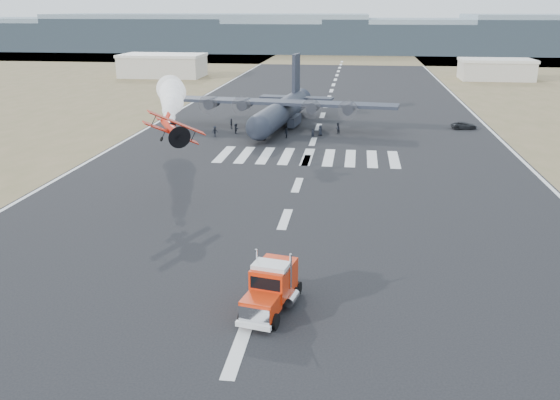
% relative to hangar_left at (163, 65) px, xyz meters
% --- Properties ---
extents(ground, '(500.00, 500.00, 0.00)m').
position_rel_hangar_left_xyz_m(ground, '(52.00, -145.00, -3.41)').
color(ground, black).
rests_on(ground, ground).
extents(scrub_far, '(500.00, 80.00, 0.00)m').
position_rel_hangar_left_xyz_m(scrub_far, '(52.00, 85.00, -3.41)').
color(scrub_far, brown).
rests_on(scrub_far, ground).
extents(runway_markings, '(60.00, 260.00, 0.01)m').
position_rel_hangar_left_xyz_m(runway_markings, '(52.00, -85.00, -3.40)').
color(runway_markings, silver).
rests_on(runway_markings, ground).
extents(ridge_seg_b, '(150.00, 50.00, 15.00)m').
position_rel_hangar_left_xyz_m(ridge_seg_b, '(-78.00, 115.00, 4.09)').
color(ridge_seg_b, slate).
rests_on(ridge_seg_b, ground).
extents(ridge_seg_c, '(150.00, 50.00, 17.00)m').
position_rel_hangar_left_xyz_m(ridge_seg_c, '(-13.00, 115.00, 5.09)').
color(ridge_seg_c, slate).
rests_on(ridge_seg_c, ground).
extents(ridge_seg_d, '(150.00, 50.00, 13.00)m').
position_rel_hangar_left_xyz_m(ridge_seg_d, '(52.00, 115.00, 3.09)').
color(ridge_seg_d, slate).
rests_on(ridge_seg_d, ground).
extents(ridge_seg_e, '(150.00, 50.00, 15.00)m').
position_rel_hangar_left_xyz_m(ridge_seg_e, '(117.00, 115.00, 4.09)').
color(ridge_seg_e, slate).
rests_on(ridge_seg_e, ground).
extents(hangar_left, '(24.50, 14.50, 6.70)m').
position_rel_hangar_left_xyz_m(hangar_left, '(0.00, 0.00, 0.00)').
color(hangar_left, '#A9A396').
rests_on(hangar_left, ground).
extents(hangar_right, '(20.50, 12.50, 5.90)m').
position_rel_hangar_left_xyz_m(hangar_right, '(98.00, 5.00, -0.40)').
color(hangar_right, '#A9A396').
rests_on(hangar_right, ground).
extents(semi_truck, '(3.79, 7.92, 3.48)m').
position_rel_hangar_left_xyz_m(semi_truck, '(53.30, -139.34, -1.70)').
color(semi_truck, black).
rests_on(semi_truck, ground).
extents(aerobatic_biplane, '(6.02, 6.22, 4.37)m').
position_rel_hangar_left_xyz_m(aerobatic_biplane, '(39.27, -116.13, 4.45)').
color(aerobatic_biplane, red).
extents(smoke_trail, '(10.17, 27.05, 4.19)m').
position_rel_hangar_left_xyz_m(smoke_trail, '(32.25, -93.73, 4.64)').
color(smoke_trail, white).
extents(transport_aircraft, '(40.57, 33.31, 11.70)m').
position_rel_hangar_left_xyz_m(transport_aircraft, '(45.60, -73.16, -0.39)').
color(transport_aircraft, '#212432').
rests_on(transport_aircraft, ground).
extents(support_vehicle, '(4.56, 2.61, 1.20)m').
position_rel_hangar_left_xyz_m(support_vehicle, '(77.10, -71.43, -2.81)').
color(support_vehicle, black).
rests_on(support_vehicle, ground).
extents(crew_a, '(0.74, 0.69, 1.60)m').
position_rel_hangar_left_xyz_m(crew_a, '(51.78, -82.60, -2.61)').
color(crew_a, black).
rests_on(crew_a, ground).
extents(crew_b, '(0.98, 1.06, 1.85)m').
position_rel_hangar_left_xyz_m(crew_b, '(55.55, -78.40, -2.48)').
color(crew_b, black).
rests_on(crew_b, ground).
extents(crew_c, '(1.21, 1.14, 1.76)m').
position_rel_hangar_left_xyz_m(crew_c, '(35.86, -83.30, -2.53)').
color(crew_c, black).
rests_on(crew_c, ground).
extents(crew_d, '(0.82, 1.11, 1.70)m').
position_rel_hangar_left_xyz_m(crew_d, '(37.13, -76.34, -2.56)').
color(crew_d, black).
rests_on(crew_d, ground).
extents(crew_e, '(0.98, 0.97, 1.75)m').
position_rel_hangar_left_xyz_m(crew_e, '(52.81, -80.32, -2.53)').
color(crew_e, black).
rests_on(crew_e, ground).
extents(crew_f, '(1.17, 1.63, 1.69)m').
position_rel_hangar_left_xyz_m(crew_f, '(38.75, -80.42, -2.56)').
color(crew_f, black).
rests_on(crew_f, ground).
extents(crew_g, '(0.69, 0.75, 1.67)m').
position_rel_hangar_left_xyz_m(crew_g, '(41.96, -77.68, -2.57)').
color(crew_g, black).
rests_on(crew_g, ground).
extents(crew_h, '(0.76, 0.91, 1.60)m').
position_rel_hangar_left_xyz_m(crew_h, '(47.47, -82.94, -2.61)').
color(crew_h, black).
rests_on(crew_h, ground).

